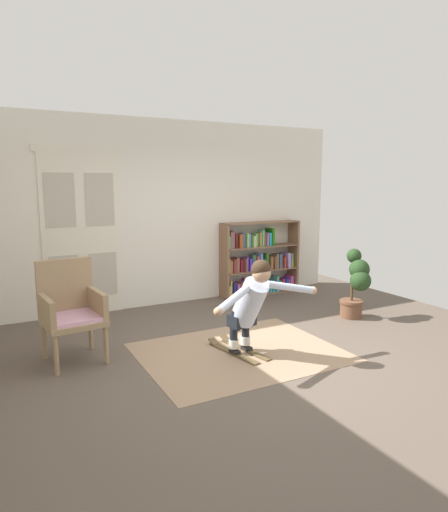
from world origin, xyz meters
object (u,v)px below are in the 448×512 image
potted_plant (356,284)px  skis_pair (238,350)px  person_skier (251,301)px  bookshelf (258,263)px  wicker_chair (71,308)px

potted_plant → skis_pair: potted_plant is taller
potted_plant → person_skier: bearing=-164.6°
bookshelf → potted_plant: (0.52, -1.84, -0.06)m
potted_plant → skis_pair: size_ratio=1.15×
person_skier → skis_pair: bearing=100.7°
bookshelf → wicker_chair: (-3.37, -1.54, 0.03)m
bookshelf → skis_pair: size_ratio=1.69×
bookshelf → potted_plant: bearing=-74.3°
skis_pair → potted_plant: bearing=9.6°
bookshelf → wicker_chair: bookshelf is taller
bookshelf → wicker_chair: bearing=-155.4°
wicker_chair → skis_pair: wicker_chair is taller
potted_plant → person_skier: person_skier is taller
skis_pair → person_skier: person_skier is taller
potted_plant → skis_pair: 2.24m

